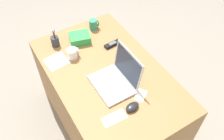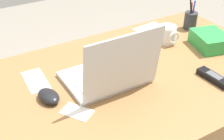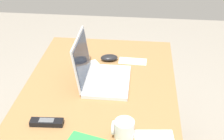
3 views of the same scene
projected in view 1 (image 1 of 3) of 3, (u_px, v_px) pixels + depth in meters
The scene contains 12 objects.
ground_plane at pixel (108, 122), 2.47m from camera, with size 6.00×6.00×0.00m, color gray.
desk at pixel (108, 100), 2.19m from camera, with size 1.32×0.81×0.75m, color #9E7042.
laptop at pixel (117, 78), 1.80m from camera, with size 0.32×0.28×0.26m.
computer_mouse at pixel (132, 107), 1.68m from camera, with size 0.07×0.10×0.04m, color black.
coffee_mug_white at pixel (94, 24), 2.24m from camera, with size 0.07×0.08×0.09m.
coffee_mug_tall at pixel (73, 53), 1.99m from camera, with size 0.08×0.10×0.09m.
cordless_phone at pixel (113, 44), 2.11m from camera, with size 0.05×0.15×0.03m.
pen_holder at pixel (55, 41), 2.08m from camera, with size 0.07×0.07×0.17m.
snack_bag at pixel (80, 38), 2.13m from camera, with size 0.14×0.17×0.07m, color green.
paper_note_near_laptop at pixel (114, 118), 1.64m from camera, with size 0.08×0.17×0.00m, color white.
paper_note_left at pixel (141, 95), 1.77m from camera, with size 0.07×0.11×0.00m, color white.
paper_note_right at pixel (57, 61), 1.99m from camera, with size 0.16×0.17×0.00m, color white.
Camera 1 is at (1.09, -0.62, 2.19)m, focal length 39.70 mm.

